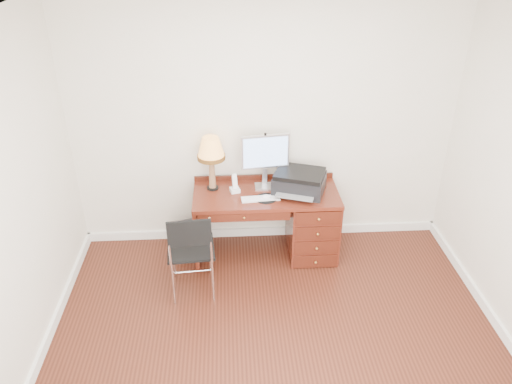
{
  "coord_description": "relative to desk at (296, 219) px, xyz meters",
  "views": [
    {
      "loc": [
        -0.37,
        -3.06,
        3.28
      ],
      "look_at": [
        -0.12,
        1.2,
        0.88
      ],
      "focal_mm": 35.0,
      "sensor_mm": 36.0,
      "label": 1
    }
  ],
  "objects": [
    {
      "name": "desk",
      "position": [
        0.0,
        0.0,
        0.0
      ],
      "size": [
        1.5,
        0.67,
        0.75
      ],
      "color": "#5B1F13",
      "rests_on": "ground"
    },
    {
      "name": "mouse_pad",
      "position": [
        -0.33,
        -0.12,
        0.35
      ],
      "size": [
        0.22,
        0.22,
        0.04
      ],
      "color": "black",
      "rests_on": "desk"
    },
    {
      "name": "keyboard",
      "position": [
        -0.39,
        -0.13,
        0.34
      ],
      "size": [
        0.39,
        0.14,
        0.01
      ],
      "primitive_type": "cube",
      "rotation": [
        0.0,
        0.0,
        0.08
      ],
      "color": "white",
      "rests_on": "desk"
    },
    {
      "name": "printer",
      "position": [
        0.02,
        0.02,
        0.45
      ],
      "size": [
        0.61,
        0.54,
        0.22
      ],
      "rotation": [
        0.0,
        0.0,
        -0.34
      ],
      "color": "black",
      "rests_on": "desk"
    },
    {
      "name": "ground",
      "position": [
        -0.32,
        -1.4,
        -0.41
      ],
      "size": [
        4.0,
        4.0,
        0.0
      ],
      "primitive_type": "plane",
      "color": "#35140C",
      "rests_on": "ground"
    },
    {
      "name": "chair",
      "position": [
        -1.08,
        -0.64,
        0.15
      ],
      "size": [
        0.47,
        0.47,
        0.93
      ],
      "rotation": [
        0.0,
        0.0,
        0.08
      ],
      "color": "black",
      "rests_on": "ground"
    },
    {
      "name": "equipment_box",
      "position": [
        -1.2,
        0.1,
        -0.26
      ],
      "size": [
        0.33,
        0.33,
        0.31
      ],
      "primitive_type": "cube",
      "rotation": [
        0.0,
        0.0,
        0.31
      ],
      "color": "black",
      "rests_on": "ground"
    },
    {
      "name": "pen_cup",
      "position": [
        0.04,
        0.18,
        0.39
      ],
      "size": [
        0.08,
        0.08,
        0.1
      ],
      "primitive_type": "cylinder",
      "color": "black",
      "rests_on": "desk"
    },
    {
      "name": "monitor",
      "position": [
        -0.32,
        0.15,
        0.7
      ],
      "size": [
        0.5,
        0.19,
        0.58
      ],
      "rotation": [
        0.0,
        0.0,
        0.14
      ],
      "color": "silver",
      "rests_on": "desk"
    },
    {
      "name": "room_shell",
      "position": [
        -0.32,
        -0.77,
        -0.36
      ],
      "size": [
        4.0,
        4.0,
        4.0
      ],
      "color": "silver",
      "rests_on": "ground"
    },
    {
      "name": "phone",
      "position": [
        -0.64,
        0.04,
        0.4
      ],
      "size": [
        0.12,
        0.12,
        0.2
      ],
      "rotation": [
        0.0,
        0.0,
        0.27
      ],
      "color": "white",
      "rests_on": "desk"
    },
    {
      "name": "leg_lamp",
      "position": [
        -0.87,
        0.12,
        0.76
      ],
      "size": [
        0.28,
        0.28,
        0.58
      ],
      "color": "black",
      "rests_on": "desk"
    }
  ]
}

